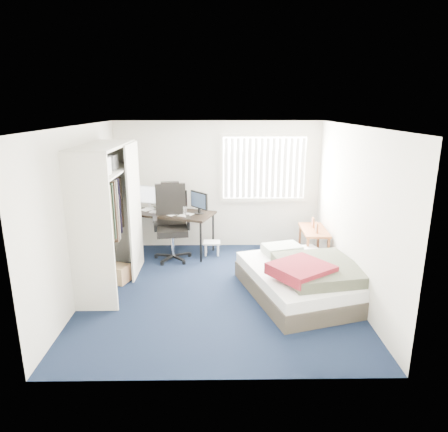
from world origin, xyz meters
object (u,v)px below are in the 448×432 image
Objects in this scene: nightstand at (314,233)px; bed at (303,278)px; desk at (171,211)px; office_chair at (172,230)px.

bed is at bearing -108.65° from nightstand.
nightstand is (2.65, -0.52, -0.29)m from desk.
bed is (-0.48, -1.41, -0.26)m from nightstand.
office_chair is 0.63× the size of bed.
desk is 0.44m from office_chair.
desk is at bearing 138.46° from bed.
office_chair is 1.60× the size of nightstand.
office_chair is at bearing -82.71° from desk.
office_chair is 2.62m from nightstand.
office_chair is at bearing 176.06° from nightstand.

